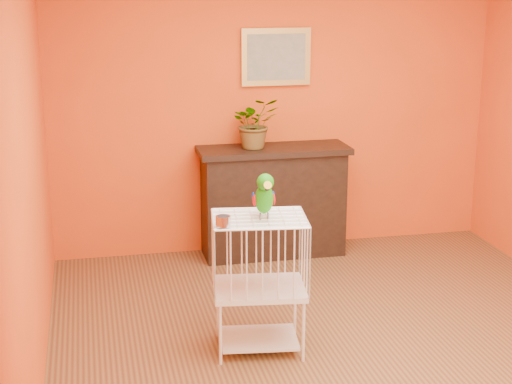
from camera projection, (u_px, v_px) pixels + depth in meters
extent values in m
plane|color=brown|center=(353.00, 353.00, 5.23)|extent=(4.50, 4.50, 0.00)
plane|color=#E84F15|center=(275.00, 107.00, 7.01)|extent=(4.00, 0.00, 4.00)
plane|color=#E84F15|center=(28.00, 181.00, 4.48)|extent=(0.00, 4.50, 4.50)
cube|color=black|center=(273.00, 204.00, 7.00)|extent=(1.25, 0.42, 0.93)
cube|color=black|center=(273.00, 150.00, 6.87)|extent=(1.33, 0.48, 0.05)
cube|color=black|center=(278.00, 210.00, 6.82)|extent=(0.87, 0.02, 0.47)
cube|color=#522A17|center=(246.00, 219.00, 6.92)|extent=(0.05, 0.19, 0.29)
cube|color=#38572B|center=(255.00, 218.00, 6.94)|extent=(0.05, 0.19, 0.29)
cube|color=#522A17|center=(265.00, 217.00, 6.96)|extent=(0.05, 0.19, 0.29)
cube|color=#38572B|center=(277.00, 217.00, 6.98)|extent=(0.05, 0.19, 0.29)
cube|color=#522A17|center=(288.00, 216.00, 7.00)|extent=(0.05, 0.19, 0.29)
imported|color=#26722D|center=(255.00, 129.00, 6.76)|extent=(0.43, 0.47, 0.35)
cube|color=gold|center=(276.00, 57.00, 6.86)|extent=(0.62, 0.03, 0.50)
cube|color=gray|center=(276.00, 57.00, 6.84)|extent=(0.52, 0.01, 0.40)
cube|color=white|center=(259.00, 338.00, 5.28)|extent=(0.56, 0.45, 0.02)
cube|color=white|center=(259.00, 289.00, 5.19)|extent=(0.65, 0.53, 0.04)
cube|color=white|center=(259.00, 218.00, 5.06)|extent=(0.65, 0.53, 0.01)
cylinder|color=white|center=(220.00, 335.00, 5.03)|extent=(0.02, 0.02, 0.41)
cylinder|color=white|center=(303.00, 332.00, 5.07)|extent=(0.02, 0.02, 0.41)
cylinder|color=white|center=(218.00, 309.00, 5.42)|extent=(0.02, 0.02, 0.41)
cylinder|color=white|center=(295.00, 306.00, 5.47)|extent=(0.02, 0.02, 0.41)
cylinder|color=silver|center=(223.00, 221.00, 4.86)|extent=(0.09, 0.09, 0.07)
cylinder|color=#59544C|center=(260.00, 216.00, 5.01)|extent=(0.01, 0.01, 0.04)
cylinder|color=#59544C|center=(268.00, 216.00, 5.02)|extent=(0.01, 0.01, 0.04)
ellipsoid|color=#118707|center=(264.00, 199.00, 4.99)|extent=(0.12, 0.18, 0.22)
ellipsoid|color=#118707|center=(265.00, 182.00, 4.92)|extent=(0.11, 0.12, 0.11)
cone|color=#FDAC15|center=(267.00, 186.00, 4.88)|extent=(0.05, 0.07, 0.07)
cone|color=black|center=(267.00, 189.00, 4.89)|extent=(0.03, 0.03, 0.03)
sphere|color=black|center=(260.00, 181.00, 4.90)|extent=(0.02, 0.02, 0.02)
sphere|color=black|center=(272.00, 181.00, 4.91)|extent=(0.02, 0.02, 0.02)
ellipsoid|color=#A50C0C|center=(254.00, 200.00, 4.99)|extent=(0.03, 0.07, 0.08)
ellipsoid|color=navy|center=(273.00, 199.00, 5.01)|extent=(0.03, 0.07, 0.08)
cone|color=#118707|center=(262.00, 207.00, 5.08)|extent=(0.07, 0.16, 0.12)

